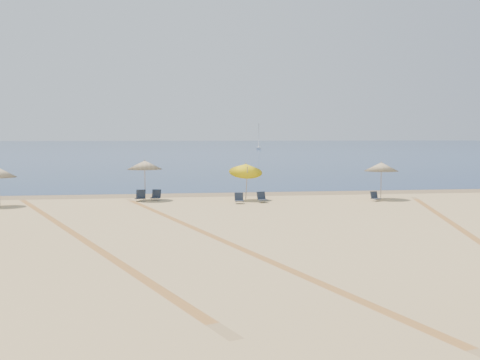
# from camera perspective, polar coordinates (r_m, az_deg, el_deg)

# --- Properties ---
(ground) EXTENTS (160.00, 160.00, 0.00)m
(ground) POSITION_cam_1_polar(r_m,az_deg,el_deg) (16.05, 10.51, -10.25)
(ground) COLOR tan
(ground) RESTS_ON ground
(ocean) EXTENTS (500.00, 500.00, 0.00)m
(ocean) POSITION_cam_1_polar(r_m,az_deg,el_deg) (239.76, -7.09, 3.51)
(ocean) COLOR #0C2151
(ocean) RESTS_ON ground
(wet_sand) EXTENTS (500.00, 500.00, 0.00)m
(wet_sand) POSITION_cam_1_polar(r_m,az_deg,el_deg) (39.22, -0.84, -1.43)
(wet_sand) COLOR olive
(wet_sand) RESTS_ON ground
(umbrella_2) EXTENTS (2.23, 2.23, 2.57)m
(umbrella_2) POSITION_cam_1_polar(r_m,az_deg,el_deg) (35.91, -9.61, 1.51)
(umbrella_2) COLOR gray
(umbrella_2) RESTS_ON ground
(umbrella_3) EXTENTS (2.10, 2.17, 2.65)m
(umbrella_3) POSITION_cam_1_polar(r_m,az_deg,el_deg) (35.39, 0.59, 1.21)
(umbrella_3) COLOR gray
(umbrella_3) RESTS_ON ground
(umbrella_4) EXTENTS (2.19, 2.19, 2.42)m
(umbrella_4) POSITION_cam_1_polar(r_m,az_deg,el_deg) (37.04, 14.10, 1.30)
(umbrella_4) COLOR gray
(umbrella_4) RESTS_ON ground
(chair_3) EXTENTS (0.67, 0.76, 0.70)m
(chair_3) POSITION_cam_1_polar(r_m,az_deg,el_deg) (35.61, -10.03, -1.61)
(chair_3) COLOR black
(chair_3) RESTS_ON ground
(chair_4) EXTENTS (0.71, 0.78, 0.68)m
(chair_4) POSITION_cam_1_polar(r_m,az_deg,el_deg) (35.82, -8.49, -1.57)
(chair_4) COLOR black
(chair_4) RESTS_ON ground
(chair_5) EXTENTS (0.56, 0.64, 0.64)m
(chair_5) POSITION_cam_1_polar(r_m,az_deg,el_deg) (33.84, -0.09, -1.91)
(chair_5) COLOR black
(chair_5) RESTS_ON ground
(chair_6) EXTENTS (0.66, 0.73, 0.65)m
(chair_6) POSITION_cam_1_polar(r_m,az_deg,el_deg) (34.35, 2.24, -1.81)
(chair_6) COLOR black
(chair_6) RESTS_ON ground
(chair_7) EXTENTS (0.62, 0.68, 0.59)m
(chair_7) POSITION_cam_1_polar(r_m,az_deg,el_deg) (36.10, 13.51, -1.66)
(chair_7) COLOR black
(chair_7) RESTS_ON ground
(sailboat_1) EXTENTS (2.21, 5.36, 7.76)m
(sailboat_1) POSITION_cam_1_polar(r_m,az_deg,el_deg) (172.02, 1.90, 3.94)
(sailboat_1) COLOR white
(sailboat_1) RESTS_ON ocean
(tire_tracks) EXTENTS (52.10, 39.85, 0.00)m
(tire_tracks) POSITION_cam_1_polar(r_m,az_deg,el_deg) (23.36, 0.87, -5.51)
(tire_tracks) COLOR tan
(tire_tracks) RESTS_ON ground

